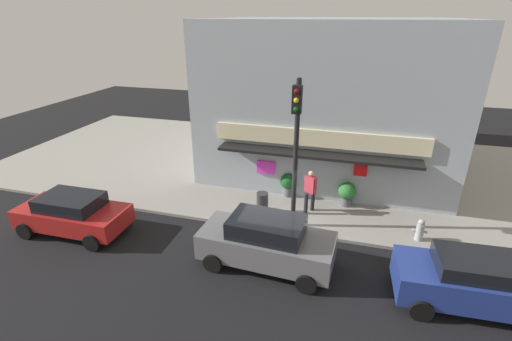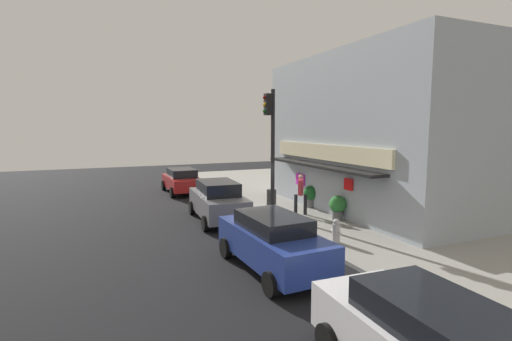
{
  "view_description": "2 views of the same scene",
  "coord_description": "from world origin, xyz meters",
  "views": [
    {
      "loc": [
        2.42,
        -11.71,
        7.77
      ],
      "look_at": [
        -1.14,
        0.97,
        2.08
      ],
      "focal_mm": 25.47,
      "sensor_mm": 36.0,
      "label": 1
    },
    {
      "loc": [
        15.69,
        -6.76,
        4.17
      ],
      "look_at": [
        -1.57,
        0.54,
        1.96
      ],
      "focal_mm": 26.1,
      "sensor_mm": 36.0,
      "label": 2
    }
  ],
  "objects": [
    {
      "name": "trash_can",
      "position": [
        -0.91,
        1.1,
        0.59
      ],
      "size": [
        0.48,
        0.48,
        0.91
      ],
      "primitive_type": "cylinder",
      "color": "#2D2D2D",
      "rests_on": "sidewalk"
    },
    {
      "name": "potted_plant_by_doorway",
      "position": [
        -0.17,
        2.93,
        0.79
      ],
      "size": [
        0.74,
        0.74,
        1.1
      ],
      "color": "#59595B",
      "rests_on": "sidewalk"
    },
    {
      "name": "ground_plane",
      "position": [
        0.0,
        0.0,
        0.0
      ],
      "size": [
        50.38,
        50.38,
        0.0
      ],
      "primitive_type": "plane",
      "color": "black"
    },
    {
      "name": "sidewalk",
      "position": [
        0.0,
        6.56,
        0.06
      ],
      "size": [
        33.59,
        13.13,
        0.13
      ],
      "primitive_type": "cube",
      "color": "gray",
      "rests_on": "ground_plane"
    },
    {
      "name": "pedestrian",
      "position": [
        0.95,
        1.71,
        1.17
      ],
      "size": [
        0.58,
        0.6,
        1.87
      ],
      "color": "black",
      "rests_on": "sidewalk"
    },
    {
      "name": "potted_plant_by_window",
      "position": [
        2.42,
        2.73,
        0.73
      ],
      "size": [
        0.75,
        0.75,
        1.06
      ],
      "color": "#59595B",
      "rests_on": "sidewalk"
    },
    {
      "name": "parked_car_red",
      "position": [
        -7.57,
        -2.01,
        0.8
      ],
      "size": [
        4.18,
        2.07,
        1.53
      ],
      "color": "#AD1E1E",
      "rests_on": "ground_plane"
    },
    {
      "name": "corner_building",
      "position": [
        1.01,
        7.97,
        3.86
      ],
      "size": [
        11.68,
        10.87,
        7.46
      ],
      "color": "#9EA8B2",
      "rests_on": "sidewalk"
    },
    {
      "name": "traffic_light",
      "position": [
        0.48,
        0.4,
        3.76
      ],
      "size": [
        0.32,
        0.58,
        5.7
      ],
      "color": "black",
      "rests_on": "sidewalk"
    },
    {
      "name": "parked_car_blue",
      "position": [
        6.21,
        -2.23,
        0.86
      ],
      "size": [
        4.45,
        2.13,
        1.65
      ],
      "color": "navy",
      "rests_on": "ground_plane"
    },
    {
      "name": "parked_car_grey",
      "position": [
        0.05,
        -1.98,
        0.9
      ],
      "size": [
        4.5,
        2.22,
        1.77
      ],
      "color": "slate",
      "rests_on": "ground_plane"
    },
    {
      "name": "fire_hydrant",
      "position": [
        5.13,
        0.75,
        0.54
      ],
      "size": [
        0.51,
        0.27,
        0.85
      ],
      "color": "#B2B2B7",
      "rests_on": "sidewalk"
    }
  ]
}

